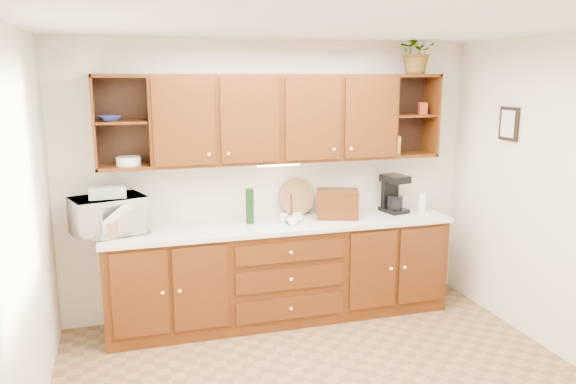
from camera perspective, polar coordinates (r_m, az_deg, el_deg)
ceiling at (r=3.67m, az=5.61°, el=16.72°), size 4.00×4.00×0.00m
back_wall at (r=5.41m, az=-1.57°, el=1.37°), size 4.00×0.00×4.00m
left_wall at (r=3.60m, az=-26.10°, el=-5.30°), size 0.00×3.50×3.50m
base_cabinets at (r=5.36m, az=-0.69°, el=-8.17°), size 3.20×0.60×0.90m
countertop at (r=5.21m, az=-0.68°, el=-3.34°), size 3.24×0.64×0.04m
upper_cabinets at (r=5.18m, az=-1.05°, el=7.52°), size 3.20×0.33×0.80m
undercabinet_light at (r=5.18m, az=-0.98°, el=2.80°), size 0.40×0.05×0.02m
framed_picture at (r=5.46m, az=21.54°, el=6.47°), size 0.03×0.24×0.30m
wicker_basket at (r=4.96m, az=-17.72°, el=-3.58°), size 0.23×0.23×0.15m
microwave at (r=5.03m, az=-17.77°, el=-2.30°), size 0.69×0.57×0.33m
towel_stack at (r=4.99m, az=-17.92°, el=0.03°), size 0.31×0.24×0.09m
wine_bottle at (r=5.15m, az=-3.91°, el=-1.43°), size 0.10×0.10×0.33m
woven_tray at (r=5.49m, az=0.88°, el=-2.22°), size 0.36×0.09×0.36m
bread_box at (r=5.37m, az=5.04°, el=-1.20°), size 0.45×0.36×0.27m
mug_tree at (r=5.18m, az=0.33°, el=-2.70°), size 0.26×0.25×0.27m
canister_red at (r=5.34m, az=3.79°, el=-1.95°), size 0.11×0.11×0.15m
canister_white at (r=5.74m, az=13.47°, el=-1.03°), size 0.09×0.09×0.19m
canister_yellow at (r=5.40m, az=4.68°, el=-1.98°), size 0.12×0.12×0.12m
coffee_maker at (r=5.68m, az=10.66°, el=-0.20°), size 0.25×0.29×0.37m
bowl_stack at (r=4.99m, az=-17.72°, el=7.14°), size 0.24×0.24×0.05m
plate_stack at (r=5.03m, az=-15.90°, el=3.06°), size 0.23×0.23×0.07m
pantry_box_yellow at (r=5.62m, az=10.80°, el=4.71°), size 0.11×0.09×0.17m
pantry_box_red at (r=5.72m, az=13.52°, el=8.26°), size 0.09×0.08×0.12m
potted_plant at (r=5.65m, az=13.00°, el=13.79°), size 0.41×0.36×0.43m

